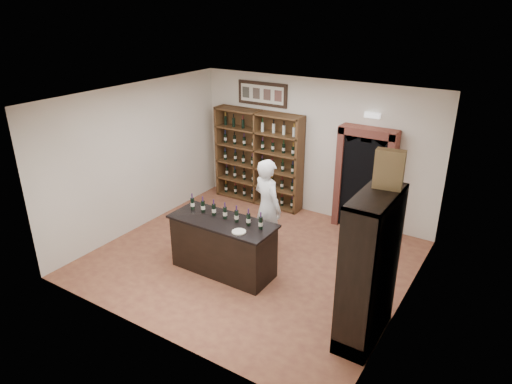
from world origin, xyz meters
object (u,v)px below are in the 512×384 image
counter_bottle_0 (192,203)px  wine_crate (389,170)px  wine_shelf (259,158)px  tasting_counter (223,246)px  side_cabinet (369,291)px  shopkeeper (267,208)px

counter_bottle_0 → wine_crate: wine_crate is taller
wine_shelf → tasting_counter: wine_shelf is taller
side_cabinet → tasting_counter: bearing=173.7°
side_cabinet → wine_crate: size_ratio=4.20×
counter_bottle_0 → shopkeeper: 1.37m
tasting_counter → wine_crate: 3.36m
tasting_counter → wine_crate: bearing=-0.7°
tasting_counter → shopkeeper: bearing=72.3°
side_cabinet → shopkeeper: bearing=152.1°
wine_crate → wine_shelf: bearing=134.1°
wine_shelf → side_cabinet: same height
wine_shelf → shopkeeper: (1.41, -1.96, -0.16)m
counter_bottle_0 → wine_crate: 3.70m
counter_bottle_0 → shopkeeper: bearing=40.8°
shopkeeper → wine_shelf: bearing=-32.7°
wine_shelf → shopkeeper: wine_shelf is taller
wine_shelf → counter_bottle_0: 2.87m
side_cabinet → wine_shelf: bearing=139.8°
shopkeeper → wine_crate: (2.41, -1.01, 1.53)m
counter_bottle_0 → side_cabinet: side_cabinet is taller
counter_bottle_0 → shopkeeper: (1.03, 0.89, -0.17)m
counter_bottle_0 → side_cabinet: (3.44, -0.38, -0.35)m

